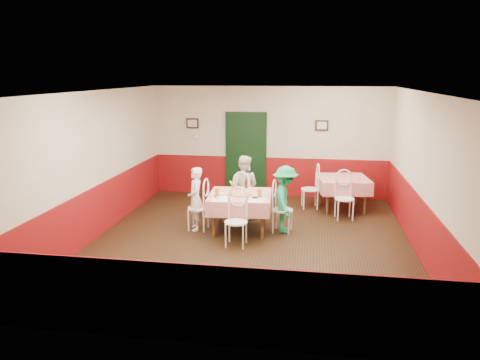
# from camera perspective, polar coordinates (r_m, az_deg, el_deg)

# --- Properties ---
(floor) EXTENTS (7.00, 7.00, 0.00)m
(floor) POSITION_cam_1_polar(r_m,az_deg,el_deg) (8.94, 1.33, -7.49)
(floor) COLOR black
(floor) RESTS_ON ground
(ceiling) EXTENTS (7.00, 7.00, 0.00)m
(ceiling) POSITION_cam_1_polar(r_m,az_deg,el_deg) (8.39, 1.43, 10.74)
(ceiling) COLOR white
(ceiling) RESTS_ON back_wall
(back_wall) EXTENTS (6.00, 0.10, 2.80)m
(back_wall) POSITION_cam_1_polar(r_m,az_deg,el_deg) (11.98, 3.62, 4.65)
(back_wall) COLOR beige
(back_wall) RESTS_ON ground
(front_wall) EXTENTS (6.00, 0.10, 2.80)m
(front_wall) POSITION_cam_1_polar(r_m,az_deg,el_deg) (5.22, -3.79, -6.31)
(front_wall) COLOR beige
(front_wall) RESTS_ON ground
(left_wall) EXTENTS (0.10, 7.00, 2.80)m
(left_wall) POSITION_cam_1_polar(r_m,az_deg,el_deg) (9.43, -17.02, 1.85)
(left_wall) COLOR beige
(left_wall) RESTS_ON ground
(right_wall) EXTENTS (0.10, 7.00, 2.80)m
(right_wall) POSITION_cam_1_polar(r_m,az_deg,el_deg) (8.69, 21.38, 0.62)
(right_wall) COLOR beige
(right_wall) RESTS_ON ground
(wainscot_back) EXTENTS (6.00, 0.03, 1.00)m
(wainscot_back) POSITION_cam_1_polar(r_m,az_deg,el_deg) (12.13, 3.55, 0.43)
(wainscot_back) COLOR maroon
(wainscot_back) RESTS_ON ground
(wainscot_front) EXTENTS (6.00, 0.03, 1.00)m
(wainscot_front) POSITION_cam_1_polar(r_m,az_deg,el_deg) (5.60, -3.61, -14.99)
(wainscot_front) COLOR maroon
(wainscot_front) RESTS_ON ground
(wainscot_left) EXTENTS (0.03, 7.00, 1.00)m
(wainscot_left) POSITION_cam_1_polar(r_m,az_deg,el_deg) (9.62, -16.59, -3.42)
(wainscot_left) COLOR maroon
(wainscot_left) RESTS_ON ground
(wainscot_right) EXTENTS (0.03, 7.00, 1.00)m
(wainscot_right) POSITION_cam_1_polar(r_m,az_deg,el_deg) (8.91, 20.81, -5.04)
(wainscot_right) COLOR maroon
(wainscot_right) RESTS_ON ground
(door) EXTENTS (0.96, 0.06, 2.10)m
(door) POSITION_cam_1_polar(r_m,az_deg,el_deg) (12.06, 0.73, 3.04)
(door) COLOR black
(door) RESTS_ON ground
(picture_left) EXTENTS (0.32, 0.03, 0.26)m
(picture_left) POSITION_cam_1_polar(r_m,az_deg,el_deg) (12.23, -5.81, 6.90)
(picture_left) COLOR black
(picture_left) RESTS_ON back_wall
(picture_right) EXTENTS (0.32, 0.03, 0.26)m
(picture_right) POSITION_cam_1_polar(r_m,az_deg,el_deg) (11.83, 9.95, 6.57)
(picture_right) COLOR black
(picture_right) RESTS_ON back_wall
(thermostat) EXTENTS (0.10, 0.03, 0.10)m
(thermostat) POSITION_cam_1_polar(r_m,az_deg,el_deg) (12.24, -5.32, 5.27)
(thermostat) COLOR white
(thermostat) RESTS_ON back_wall
(main_table) EXTENTS (1.30, 1.30, 0.77)m
(main_table) POSITION_cam_1_polar(r_m,az_deg,el_deg) (9.42, 0.00, -4.00)
(main_table) COLOR red
(main_table) RESTS_ON ground
(second_table) EXTENTS (1.28, 1.28, 0.77)m
(second_table) POSITION_cam_1_polar(r_m,az_deg,el_deg) (11.14, 12.38, -1.64)
(second_table) COLOR red
(second_table) RESTS_ON ground
(chair_left) EXTENTS (0.45, 0.45, 0.90)m
(chair_left) POSITION_cam_1_polar(r_m,az_deg,el_deg) (9.51, -5.12, -3.43)
(chair_left) COLOR white
(chair_left) RESTS_ON ground
(chair_right) EXTENTS (0.46, 0.46, 0.90)m
(chair_right) POSITION_cam_1_polar(r_m,az_deg,el_deg) (9.37, 5.20, -3.68)
(chair_right) COLOR white
(chair_right) RESTS_ON ground
(chair_far) EXTENTS (0.47, 0.47, 0.90)m
(chair_far) POSITION_cam_1_polar(r_m,az_deg,el_deg) (10.22, 0.41, -2.22)
(chair_far) COLOR white
(chair_far) RESTS_ON ground
(chair_near) EXTENTS (0.43, 0.43, 0.90)m
(chair_near) POSITION_cam_1_polar(r_m,az_deg,el_deg) (8.59, -0.49, -5.17)
(chair_near) COLOR white
(chair_near) RESTS_ON ground
(chair_second_a) EXTENTS (0.48, 0.48, 0.90)m
(chair_second_a) POSITION_cam_1_polar(r_m,az_deg,el_deg) (11.10, 8.53, -1.13)
(chair_second_a) COLOR white
(chair_second_a) RESTS_ON ground
(chair_second_b) EXTENTS (0.48, 0.48, 0.90)m
(chair_second_b) POSITION_cam_1_polar(r_m,az_deg,el_deg) (10.40, 12.62, -2.26)
(chair_second_b) COLOR white
(chair_second_b) RESTS_ON ground
(pizza) EXTENTS (0.43, 0.43, 0.03)m
(pizza) POSITION_cam_1_polar(r_m,az_deg,el_deg) (9.25, 0.11, -1.76)
(pizza) COLOR #B74723
(pizza) RESTS_ON main_table
(plate_left) EXTENTS (0.27, 0.27, 0.01)m
(plate_left) POSITION_cam_1_polar(r_m,az_deg,el_deg) (9.36, -2.52, -1.64)
(plate_left) COLOR white
(plate_left) RESTS_ON main_table
(plate_right) EXTENTS (0.27, 0.27, 0.01)m
(plate_right) POSITION_cam_1_polar(r_m,az_deg,el_deg) (9.28, 2.47, -1.77)
(plate_right) COLOR white
(plate_right) RESTS_ON main_table
(plate_far) EXTENTS (0.27, 0.27, 0.01)m
(plate_far) POSITION_cam_1_polar(r_m,az_deg,el_deg) (9.74, 0.36, -1.04)
(plate_far) COLOR white
(plate_far) RESTS_ON main_table
(glass_a) EXTENTS (0.09, 0.09, 0.15)m
(glass_a) POSITION_cam_1_polar(r_m,az_deg,el_deg) (9.13, -2.78, -1.56)
(glass_a) COLOR #BF7219
(glass_a) RESTS_ON main_table
(glass_b) EXTENTS (0.09, 0.09, 0.15)m
(glass_b) POSITION_cam_1_polar(r_m,az_deg,el_deg) (9.07, 2.38, -1.66)
(glass_b) COLOR #BF7219
(glass_b) RESTS_ON main_table
(glass_c) EXTENTS (0.07, 0.07, 0.12)m
(glass_c) POSITION_cam_1_polar(r_m,az_deg,el_deg) (9.71, -0.84, -0.76)
(glass_c) COLOR #BF7219
(glass_c) RESTS_ON main_table
(beer_bottle) EXTENTS (0.06, 0.06, 0.21)m
(beer_bottle) POSITION_cam_1_polar(r_m,az_deg,el_deg) (9.70, 0.76, -0.51)
(beer_bottle) COLOR #381C0A
(beer_bottle) RESTS_ON main_table
(shaker_a) EXTENTS (0.04, 0.04, 0.09)m
(shaker_a) POSITION_cam_1_polar(r_m,az_deg,el_deg) (8.93, -2.87, -2.11)
(shaker_a) COLOR silver
(shaker_a) RESTS_ON main_table
(shaker_b) EXTENTS (0.04, 0.04, 0.09)m
(shaker_b) POSITION_cam_1_polar(r_m,az_deg,el_deg) (8.93, -2.66, -2.11)
(shaker_b) COLOR silver
(shaker_b) RESTS_ON main_table
(shaker_c) EXTENTS (0.04, 0.04, 0.09)m
(shaker_c) POSITION_cam_1_polar(r_m,az_deg,el_deg) (9.01, -3.02, -1.97)
(shaker_c) COLOR #B23319
(shaker_c) RESTS_ON main_table
(menu_left) EXTENTS (0.38, 0.45, 0.00)m
(menu_left) POSITION_cam_1_polar(r_m,az_deg,el_deg) (8.95, -2.51, -2.35)
(menu_left) COLOR white
(menu_left) RESTS_ON main_table
(menu_right) EXTENTS (0.35, 0.44, 0.00)m
(menu_right) POSITION_cam_1_polar(r_m,az_deg,el_deg) (8.91, 2.13, -2.43)
(menu_right) COLOR white
(menu_right) RESTS_ON main_table
(wallet) EXTENTS (0.12, 0.10, 0.02)m
(wallet) POSITION_cam_1_polar(r_m,az_deg,el_deg) (9.03, 1.82, -2.16)
(wallet) COLOR black
(wallet) RESTS_ON main_table
(diner_left) EXTENTS (0.44, 0.54, 1.29)m
(diner_left) POSITION_cam_1_polar(r_m,az_deg,el_deg) (9.47, -5.44, -2.30)
(diner_left) COLOR gray
(diner_left) RESTS_ON ground
(diner_far) EXTENTS (0.75, 0.63, 1.39)m
(diner_far) POSITION_cam_1_polar(r_m,az_deg,el_deg) (10.20, 0.43, -0.82)
(diner_far) COLOR gray
(diner_far) RESTS_ON ground
(diner_right) EXTENTS (0.59, 0.92, 1.34)m
(diner_right) POSITION_cam_1_polar(r_m,az_deg,el_deg) (9.31, 5.53, -2.37)
(diner_right) COLOR gray
(diner_right) RESTS_ON ground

